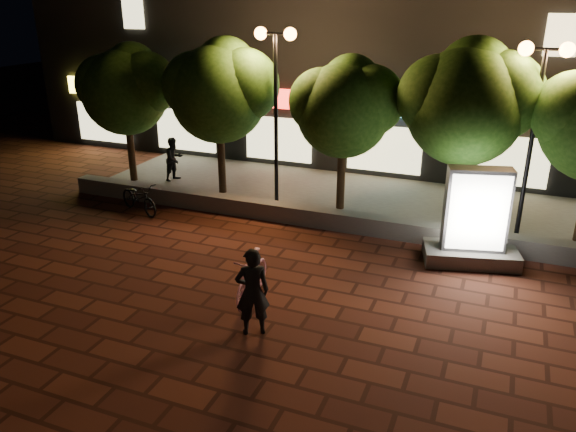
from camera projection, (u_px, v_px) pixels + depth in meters
The scene contains 15 objects.
ground at pixel (248, 287), 12.38m from camera, with size 80.00×80.00×0.00m, color #59281C.
retaining_wall at pixel (309, 216), 15.75m from camera, with size 16.00×0.45×0.50m, color slate.
sidewalk at pixel (335, 196), 17.98m from camera, with size 16.00×5.00×0.08m, color slate.
building_block at pixel (388, 26), 21.78m from camera, with size 28.00×8.12×11.30m.
tree_far_left at pixel (127, 86), 18.30m from camera, with size 3.36×2.80×4.63m.
tree_left at pixel (221, 88), 17.03m from camera, with size 3.60×3.00×4.89m.
tree_mid at pixel (346, 104), 15.73m from camera, with size 3.24×2.70×4.50m.
tree_right at pixel (469, 99), 14.46m from camera, with size 3.72×3.10×5.07m.
street_lamp_left at pixel (276, 72), 15.92m from camera, with size 1.26×0.36×5.18m.
street_lamp_right at pixel (540, 91), 13.55m from camera, with size 1.26×0.36×4.98m.
ad_kiosk at pixel (474, 226), 13.23m from camera, with size 2.40×1.60×2.38m.
scooter_pink at pixel (252, 276), 11.77m from camera, with size 0.49×1.72×1.03m, color pink.
rider at pixel (252, 292), 10.39m from camera, with size 0.65×0.42×1.77m, color black.
scooter_parked at pixel (139, 198), 16.54m from camera, with size 0.62×1.79×0.94m, color black.
pedestrian at pixel (174, 159), 19.17m from camera, with size 0.73×0.57×1.51m, color black.
Camera 1 is at (4.91, -9.82, 6.01)m, focal length 34.68 mm.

